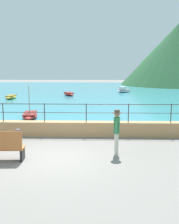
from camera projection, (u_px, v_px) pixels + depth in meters
The scene contains 12 objects.
ground_plane at pixel (55, 158), 9.45m from camera, with size 120.00×120.00×0.00m, color slate.
promenade_wall at pixel (66, 129), 12.54m from camera, with size 20.00×0.56×0.70m, color tan.
railing at pixel (65, 109), 12.37m from camera, with size 18.44×0.04×0.90m.
lake_water at pixel (86, 92), 34.88m from camera, with size 64.00×44.32×0.06m, color teal.
hill_main at pixel (177, 55), 47.89m from camera, with size 21.09×21.09×11.42m, color #285633.
hill_secondary at pixel (157, 75), 48.79m from camera, with size 13.05×13.05×3.92m, color #1E4C2D.
person_walking at pixel (117, 130), 9.74m from camera, with size 0.38×0.57×1.75m.
bollard at pixel (18, 136), 11.48m from camera, with size 0.24×0.24×0.58m, color #4C4C51.
boat_0 at pixel (11, 97), 27.03m from camera, with size 0.96×2.32×0.36m.
boat_2 at pixel (69, 94), 30.15m from camera, with size 1.79×2.46×0.36m.
boat_3 at pixel (124, 90), 33.91m from camera, with size 2.39×2.08×0.76m.
boat_4 at pixel (30, 115), 16.55m from camera, with size 1.23×2.41×2.10m.
Camera 1 is at (1.55, -8.97, 3.32)m, focal length 40.86 mm.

